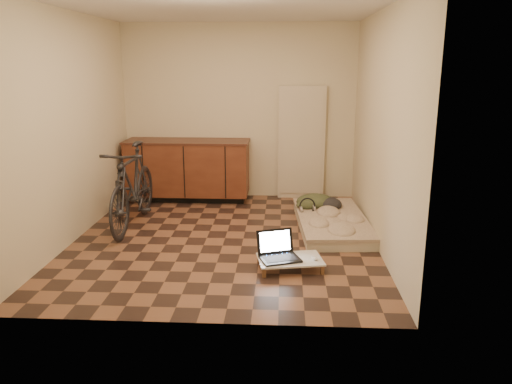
# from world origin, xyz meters

# --- Properties ---
(room_shell) EXTENTS (3.50, 4.00, 2.60)m
(room_shell) POSITION_xyz_m (0.00, 0.00, 1.30)
(room_shell) COLOR brown
(room_shell) RESTS_ON ground
(cabinets) EXTENTS (1.84, 0.62, 0.91)m
(cabinets) POSITION_xyz_m (-0.75, 1.70, 0.47)
(cabinets) COLOR black
(cabinets) RESTS_ON ground
(appliance_panel) EXTENTS (0.70, 0.10, 1.70)m
(appliance_panel) POSITION_xyz_m (0.95, 1.94, 0.85)
(appliance_panel) COLOR beige
(appliance_panel) RESTS_ON ground
(bicycle) EXTENTS (0.53, 1.79, 1.16)m
(bicycle) POSITION_xyz_m (-1.20, 0.38, 0.58)
(bicycle) COLOR black
(bicycle) RESTS_ON ground
(futon) EXTENTS (0.95, 1.79, 0.15)m
(futon) POSITION_xyz_m (1.30, 0.47, 0.08)
(futon) COLOR beige
(futon) RESTS_ON ground
(clothing_pile) EXTENTS (0.57, 0.49, 0.22)m
(clothing_pile) POSITION_xyz_m (1.17, 0.97, 0.26)
(clothing_pile) COLOR #343C23
(clothing_pile) RESTS_ON futon
(headphones) EXTENTS (0.28, 0.27, 0.16)m
(headphones) POSITION_xyz_m (1.00, 0.68, 0.23)
(headphones) COLOR black
(headphones) RESTS_ON futon
(lap_desk) EXTENTS (0.71, 0.52, 0.11)m
(lap_desk) POSITION_xyz_m (0.76, -0.86, 0.09)
(lap_desk) COLOR brown
(lap_desk) RESTS_ON ground
(laptop) EXTENTS (0.47, 0.45, 0.26)m
(laptop) POSITION_xyz_m (0.64, -0.85, 0.16)
(laptop) COLOR black
(laptop) RESTS_ON lap_desk
(mouse) EXTENTS (0.08, 0.10, 0.03)m
(mouse) POSITION_xyz_m (1.01, -0.87, 0.12)
(mouse) COLOR silver
(mouse) RESTS_ON lap_desk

